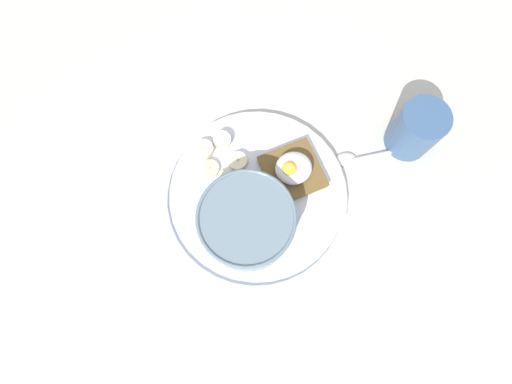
{
  "coord_description": "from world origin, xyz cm",
  "views": [
    {
      "loc": [
        5.73,
        15.97,
        66.56
      ],
      "look_at": [
        0.0,
        0.0,
        5.0
      ],
      "focal_mm": 28.0,
      "sensor_mm": 36.0,
      "label": 1
    }
  ],
  "objects_px": {
    "oatmeal_bowl": "(247,221)",
    "banana_slice_back": "(222,140)",
    "banana_slice_inner": "(204,150)",
    "toast_slice": "(292,172)",
    "banana_slice_right": "(225,179)",
    "banana_slice_front": "(210,169)",
    "poached_egg": "(293,168)",
    "coffee_mug": "(416,129)",
    "banana_slice_left": "(238,161)",
    "spoon": "(357,157)"
  },
  "relations": [
    {
      "from": "banana_slice_front",
      "to": "banana_slice_inner",
      "type": "bearing_deg",
      "value": -90.94
    },
    {
      "from": "poached_egg",
      "to": "banana_slice_back",
      "type": "relative_size",
      "value": 1.51
    },
    {
      "from": "poached_egg",
      "to": "banana_slice_front",
      "type": "bearing_deg",
      "value": -22.69
    },
    {
      "from": "banana_slice_front",
      "to": "coffee_mug",
      "type": "distance_m",
      "value": 0.34
    },
    {
      "from": "banana_slice_front",
      "to": "banana_slice_back",
      "type": "distance_m",
      "value": 0.05
    },
    {
      "from": "poached_egg",
      "to": "banana_slice_front",
      "type": "relative_size",
      "value": 1.51
    },
    {
      "from": "banana_slice_back",
      "to": "banana_slice_left",
      "type": "bearing_deg",
      "value": 105.48
    },
    {
      "from": "oatmeal_bowl",
      "to": "coffee_mug",
      "type": "relative_size",
      "value": 1.58
    },
    {
      "from": "banana_slice_left",
      "to": "coffee_mug",
      "type": "distance_m",
      "value": 0.3
    },
    {
      "from": "banana_slice_back",
      "to": "banana_slice_inner",
      "type": "bearing_deg",
      "value": 9.15
    },
    {
      "from": "oatmeal_bowl",
      "to": "banana_slice_left",
      "type": "distance_m",
      "value": 0.11
    },
    {
      "from": "banana_slice_right",
      "to": "banana_slice_inner",
      "type": "height_order",
      "value": "banana_slice_inner"
    },
    {
      "from": "toast_slice",
      "to": "banana_slice_right",
      "type": "bearing_deg",
      "value": -13.86
    },
    {
      "from": "oatmeal_bowl",
      "to": "banana_slice_inner",
      "type": "xyz_separation_m",
      "value": [
        0.03,
        -0.15,
        -0.03
      ]
    },
    {
      "from": "toast_slice",
      "to": "banana_slice_back",
      "type": "xyz_separation_m",
      "value": [
        0.09,
        -0.09,
        -0.0
      ]
    },
    {
      "from": "banana_slice_back",
      "to": "spoon",
      "type": "bearing_deg",
      "value": 154.02
    },
    {
      "from": "oatmeal_bowl",
      "to": "banana_slice_front",
      "type": "distance_m",
      "value": 0.12
    },
    {
      "from": "banana_slice_back",
      "to": "banana_slice_right",
      "type": "relative_size",
      "value": 1.1
    },
    {
      "from": "banana_slice_front",
      "to": "banana_slice_back",
      "type": "relative_size",
      "value": 1.0
    },
    {
      "from": "oatmeal_bowl",
      "to": "toast_slice",
      "type": "distance_m",
      "value": 0.12
    },
    {
      "from": "oatmeal_bowl",
      "to": "banana_slice_back",
      "type": "height_order",
      "value": "oatmeal_bowl"
    },
    {
      "from": "coffee_mug",
      "to": "spoon",
      "type": "height_order",
      "value": "coffee_mug"
    },
    {
      "from": "toast_slice",
      "to": "banana_slice_front",
      "type": "bearing_deg",
      "value": -22.42
    },
    {
      "from": "toast_slice",
      "to": "poached_egg",
      "type": "bearing_deg",
      "value": 8.15
    },
    {
      "from": "banana_slice_right",
      "to": "banana_slice_inner",
      "type": "distance_m",
      "value": 0.06
    },
    {
      "from": "banana_slice_right",
      "to": "poached_egg",
      "type": "bearing_deg",
      "value": 165.89
    },
    {
      "from": "oatmeal_bowl",
      "to": "toast_slice",
      "type": "relative_size",
      "value": 1.57
    },
    {
      "from": "banana_slice_right",
      "to": "coffee_mug",
      "type": "relative_size",
      "value": 0.38
    },
    {
      "from": "banana_slice_front",
      "to": "banana_slice_right",
      "type": "height_order",
      "value": "banana_slice_front"
    },
    {
      "from": "banana_slice_right",
      "to": "banana_slice_front",
      "type": "bearing_deg",
      "value": -54.75
    },
    {
      "from": "poached_egg",
      "to": "coffee_mug",
      "type": "relative_size",
      "value": 0.63
    },
    {
      "from": "banana_slice_front",
      "to": "banana_slice_left",
      "type": "bearing_deg",
      "value": 175.59
    },
    {
      "from": "banana_slice_inner",
      "to": "banana_slice_front",
      "type": "bearing_deg",
      "value": 89.06
    },
    {
      "from": "banana_slice_front",
      "to": "banana_slice_right",
      "type": "xyz_separation_m",
      "value": [
        -0.02,
        0.03,
        -0.0
      ]
    },
    {
      "from": "toast_slice",
      "to": "spoon",
      "type": "bearing_deg",
      "value": 176.19
    },
    {
      "from": "poached_egg",
      "to": "banana_slice_left",
      "type": "bearing_deg",
      "value": -32.23
    },
    {
      "from": "coffee_mug",
      "to": "spoon",
      "type": "distance_m",
      "value": 0.1
    },
    {
      "from": "banana_slice_right",
      "to": "coffee_mug",
      "type": "distance_m",
      "value": 0.32
    },
    {
      "from": "banana_slice_left",
      "to": "spoon",
      "type": "height_order",
      "value": "banana_slice_left"
    },
    {
      "from": "poached_egg",
      "to": "coffee_mug",
      "type": "height_order",
      "value": "coffee_mug"
    },
    {
      "from": "toast_slice",
      "to": "coffee_mug",
      "type": "height_order",
      "value": "coffee_mug"
    },
    {
      "from": "oatmeal_bowl",
      "to": "banana_slice_back",
      "type": "distance_m",
      "value": 0.15
    },
    {
      "from": "toast_slice",
      "to": "banana_slice_front",
      "type": "height_order",
      "value": "toast_slice"
    },
    {
      "from": "banana_slice_front",
      "to": "banana_slice_back",
      "type": "xyz_separation_m",
      "value": [
        -0.04,
        -0.04,
        0.0
      ]
    },
    {
      "from": "banana_slice_front",
      "to": "banana_slice_left",
      "type": "height_order",
      "value": "banana_slice_left"
    },
    {
      "from": "banana_slice_back",
      "to": "coffee_mug",
      "type": "xyz_separation_m",
      "value": [
        -0.3,
        0.1,
        0.03
      ]
    },
    {
      "from": "oatmeal_bowl",
      "to": "coffee_mug",
      "type": "bearing_deg",
      "value": -170.95
    },
    {
      "from": "banana_slice_left",
      "to": "banana_slice_back",
      "type": "xyz_separation_m",
      "value": [
        0.01,
        -0.05,
        0.0
      ]
    },
    {
      "from": "banana_slice_left",
      "to": "banana_slice_right",
      "type": "xyz_separation_m",
      "value": [
        0.03,
        0.02,
        -0.0
      ]
    },
    {
      "from": "oatmeal_bowl",
      "to": "banana_slice_inner",
      "type": "height_order",
      "value": "oatmeal_bowl"
    }
  ]
}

